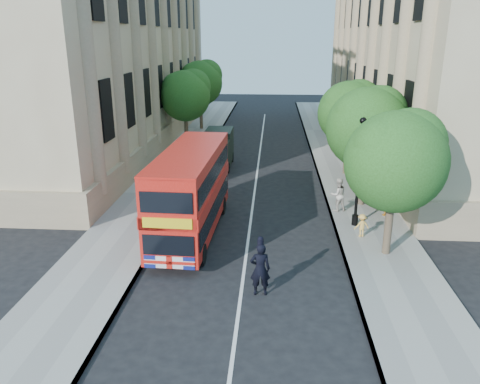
% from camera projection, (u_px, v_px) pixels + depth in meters
% --- Properties ---
extents(ground, '(120.00, 120.00, 0.00)m').
position_uv_depth(ground, '(242.00, 287.00, 17.06)').
color(ground, black).
rests_on(ground, ground).
extents(pavement_right, '(3.50, 80.00, 0.12)m').
position_uv_depth(pavement_right, '(357.00, 199.00, 26.11)').
color(pavement_right, gray).
rests_on(pavement_right, ground).
extents(pavement_left, '(3.50, 80.00, 0.12)m').
position_uv_depth(pavement_left, '(154.00, 194.00, 26.89)').
color(pavement_left, gray).
rests_on(pavement_left, ground).
extents(building_right, '(12.00, 38.00, 18.00)m').
position_uv_depth(building_right, '(442.00, 32.00, 35.99)').
color(building_right, tan).
rests_on(building_right, ground).
extents(building_left, '(12.00, 38.00, 18.00)m').
position_uv_depth(building_left, '(92.00, 32.00, 37.86)').
color(building_left, tan).
rests_on(building_left, ground).
extents(tree_right_near, '(4.00, 4.00, 6.08)m').
position_uv_depth(tree_right_near, '(397.00, 156.00, 18.19)').
color(tree_right_near, '#473828').
rests_on(tree_right_near, ground).
extents(tree_right_mid, '(4.20, 4.20, 6.37)m').
position_uv_depth(tree_right_mid, '(368.00, 124.00, 23.81)').
color(tree_right_mid, '#473828').
rests_on(tree_right_mid, ground).
extents(tree_right_far, '(4.00, 4.00, 6.15)m').
position_uv_depth(tree_right_far, '(350.00, 109.00, 29.52)').
color(tree_right_far, '#473828').
rests_on(tree_right_far, ground).
extents(tree_left_far, '(4.00, 4.00, 6.30)m').
position_uv_depth(tree_left_far, '(186.00, 93.00, 36.91)').
color(tree_left_far, '#473828').
rests_on(tree_left_far, ground).
extents(tree_left_back, '(4.20, 4.20, 6.65)m').
position_uv_depth(tree_left_back, '(201.00, 80.00, 44.39)').
color(tree_left_back, '#473828').
rests_on(tree_left_back, ground).
extents(lamp_post, '(0.32, 0.32, 5.16)m').
position_uv_depth(lamp_post, '(359.00, 177.00, 21.60)').
color(lamp_post, black).
rests_on(lamp_post, pavement_right).
extents(double_decker_bus, '(2.55, 8.48, 3.88)m').
position_uv_depth(double_decker_bus, '(191.00, 190.00, 20.93)').
color(double_decker_bus, red).
rests_on(double_decker_bus, ground).
extents(box_van, '(1.84, 4.44, 2.53)m').
position_uv_depth(box_van, '(218.00, 150.00, 32.25)').
color(box_van, black).
rests_on(box_van, ground).
extents(police_constable, '(0.75, 0.53, 1.96)m').
position_uv_depth(police_constable, '(260.00, 269.00, 16.27)').
color(police_constable, black).
rests_on(police_constable, ground).
extents(woman_pedestrian, '(1.03, 0.92, 1.74)m').
position_uv_depth(woman_pedestrian, '(338.00, 195.00, 23.91)').
color(woman_pedestrian, beige).
rests_on(woman_pedestrian, pavement_right).
extents(child_a, '(0.73, 0.53, 1.14)m').
position_uv_depth(child_a, '(387.00, 205.00, 23.34)').
color(child_a, gold).
rests_on(child_a, pavement_right).
extents(child_b, '(0.76, 0.56, 1.06)m').
position_uv_depth(child_b, '(362.00, 225.00, 20.91)').
color(child_b, '#F6BF53').
rests_on(child_b, pavement_right).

